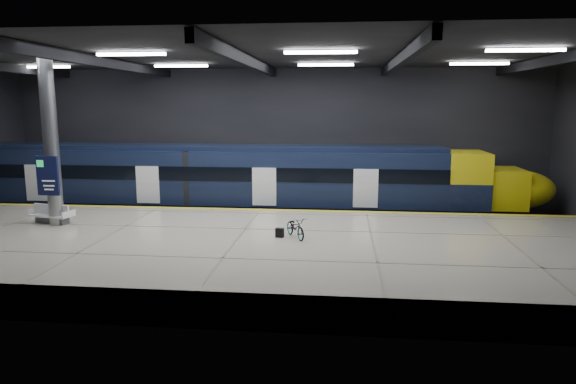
# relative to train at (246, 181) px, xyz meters

# --- Properties ---
(ground) EXTENTS (30.00, 30.00, 0.00)m
(ground) POSITION_rel_train_xyz_m (1.19, -5.50, -2.06)
(ground) COLOR black
(ground) RESTS_ON ground
(room_shell) EXTENTS (30.10, 16.10, 8.05)m
(room_shell) POSITION_rel_train_xyz_m (1.19, -5.49, 3.66)
(room_shell) COLOR black
(room_shell) RESTS_ON ground
(platform) EXTENTS (30.00, 11.00, 1.10)m
(platform) POSITION_rel_train_xyz_m (1.19, -8.00, -1.51)
(platform) COLOR beige
(platform) RESTS_ON ground
(safety_strip) EXTENTS (30.00, 0.40, 0.01)m
(safety_strip) POSITION_rel_train_xyz_m (1.19, -2.75, -0.95)
(safety_strip) COLOR gold
(safety_strip) RESTS_ON platform
(rails) EXTENTS (30.00, 1.52, 0.16)m
(rails) POSITION_rel_train_xyz_m (1.19, 0.00, -1.98)
(rails) COLOR gray
(rails) RESTS_ON ground
(train) EXTENTS (29.40, 2.84, 3.79)m
(train) POSITION_rel_train_xyz_m (0.00, 0.00, 0.00)
(train) COLOR black
(train) RESTS_ON ground
(bench) EXTENTS (1.95, 1.15, 0.81)m
(bench) POSITION_rel_train_xyz_m (-7.10, -6.37, -0.68)
(bench) COLOR #595B60
(bench) RESTS_ON platform
(bicycle) EXTENTS (1.20, 1.61, 0.81)m
(bicycle) POSITION_rel_train_xyz_m (3.33, -7.68, -0.56)
(bicycle) COLOR #99999E
(bicycle) RESTS_ON platform
(pannier_bag) EXTENTS (0.33, 0.24, 0.35)m
(pannier_bag) POSITION_rel_train_xyz_m (2.73, -7.68, -0.78)
(pannier_bag) COLOR black
(pannier_bag) RESTS_ON platform
(info_column) EXTENTS (0.90, 0.78, 6.90)m
(info_column) POSITION_rel_train_xyz_m (-6.81, -6.52, 2.40)
(info_column) COLOR #9EA0A5
(info_column) RESTS_ON platform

